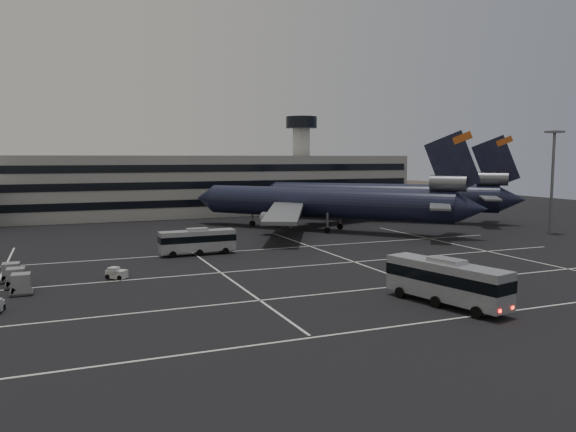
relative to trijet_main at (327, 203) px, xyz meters
name	(u,v)px	position (x,y,z in m)	size (l,w,h in m)	color
ground	(280,275)	(-22.44, -33.53, -5.25)	(260.00, 260.00, 0.00)	black
lane_markings	(285,273)	(-21.49, -32.81, -5.24)	(90.00, 55.62, 0.01)	silver
terminal	(155,187)	(-25.39, 37.61, 1.68)	(125.00, 26.00, 24.00)	gray
hills	(169,220)	(-4.45, 136.47, -17.32)	(352.00, 180.00, 44.00)	#38332B
lightpole_right	(553,168)	(35.56, -18.53, 6.57)	(2.40, 2.40, 18.28)	slate
trijet_main	(327,203)	(0.00, 0.00, 0.00)	(42.81, 46.46, 18.08)	black
trijet_far	(385,196)	(18.88, 10.11, 0.18)	(46.64, 42.64, 18.08)	black
bus_near	(446,280)	(-13.12, -51.72, -2.84)	(5.73, 12.79, 4.40)	gray
bus_far	(197,240)	(-28.12, -16.27, -3.19)	(10.69, 2.86, 3.76)	gray
tug_b	(117,273)	(-40.12, -28.41, -4.62)	(2.51, 2.47, 1.42)	beige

